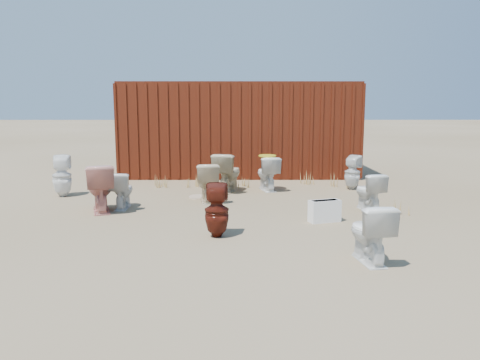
{
  "coord_description": "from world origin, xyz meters",
  "views": [
    {
      "loc": [
        -0.03,
        -7.42,
        1.85
      ],
      "look_at": [
        0.0,
        0.6,
        0.55
      ],
      "focal_mm": 35.0,
      "sensor_mm": 36.0,
      "label": 1
    }
  ],
  "objects_px": {
    "toilet_front_a": "(122,190)",
    "toilet_back_yellowlid": "(267,173)",
    "toilet_front_pink": "(100,188)",
    "loose_tank": "(325,211)",
    "toilet_front_e": "(369,192)",
    "shipping_container": "(239,129)",
    "toilet_front_maroon": "(217,211)",
    "toilet_front_c": "(370,233)",
    "toilet_back_e": "(352,172)",
    "toilet_back_beige_right": "(228,172)",
    "toilet_back_beige_left": "(207,182)",
    "toilet_back_a": "(62,176)"
  },
  "relations": [
    {
      "from": "toilet_front_pink",
      "to": "loose_tank",
      "type": "xyz_separation_m",
      "value": [
        3.77,
        -0.74,
        -0.24
      ]
    },
    {
      "from": "toilet_front_e",
      "to": "toilet_front_maroon",
      "type": "bearing_deg",
      "value": 18.67
    },
    {
      "from": "toilet_front_a",
      "to": "toilet_front_e",
      "type": "distance_m",
      "value": 4.39
    },
    {
      "from": "toilet_front_maroon",
      "to": "toilet_front_e",
      "type": "height_order",
      "value": "toilet_front_maroon"
    },
    {
      "from": "shipping_container",
      "to": "toilet_front_a",
      "type": "distance_m",
      "value": 4.94
    },
    {
      "from": "toilet_back_a",
      "to": "toilet_back_yellowlid",
      "type": "height_order",
      "value": "toilet_back_a"
    },
    {
      "from": "toilet_front_a",
      "to": "toilet_front_maroon",
      "type": "distance_m",
      "value": 2.57
    },
    {
      "from": "toilet_back_beige_right",
      "to": "loose_tank",
      "type": "xyz_separation_m",
      "value": [
        1.59,
        -2.62,
        -0.24
      ]
    },
    {
      "from": "toilet_front_maroon",
      "to": "toilet_back_beige_left",
      "type": "xyz_separation_m",
      "value": [
        -0.3,
        2.41,
        -0.0
      ]
    },
    {
      "from": "toilet_front_e",
      "to": "shipping_container",
      "type": "bearing_deg",
      "value": -77.58
    },
    {
      "from": "toilet_back_yellowlid",
      "to": "loose_tank",
      "type": "bearing_deg",
      "value": 92.02
    },
    {
      "from": "toilet_back_beige_left",
      "to": "toilet_front_a",
      "type": "bearing_deg",
      "value": 12.38
    },
    {
      "from": "toilet_front_a",
      "to": "toilet_back_yellowlid",
      "type": "bearing_deg",
      "value": -147.29
    },
    {
      "from": "toilet_front_e",
      "to": "toilet_back_e",
      "type": "height_order",
      "value": "toilet_back_e"
    },
    {
      "from": "toilet_front_e",
      "to": "toilet_front_c",
      "type": "bearing_deg",
      "value": 60.67
    },
    {
      "from": "toilet_front_maroon",
      "to": "toilet_back_a",
      "type": "height_order",
      "value": "toilet_back_a"
    },
    {
      "from": "toilet_front_c",
      "to": "toilet_front_maroon",
      "type": "xyz_separation_m",
      "value": [
        -1.85,
        1.08,
        0.02
      ]
    },
    {
      "from": "shipping_container",
      "to": "toilet_back_beige_left",
      "type": "relative_size",
      "value": 7.96
    },
    {
      "from": "toilet_front_pink",
      "to": "toilet_back_a",
      "type": "height_order",
      "value": "toilet_front_pink"
    },
    {
      "from": "toilet_front_maroon",
      "to": "loose_tank",
      "type": "distance_m",
      "value": 1.89
    },
    {
      "from": "toilet_back_beige_right",
      "to": "toilet_front_a",
      "type": "bearing_deg",
      "value": 59.89
    },
    {
      "from": "toilet_front_maroon",
      "to": "toilet_back_a",
      "type": "bearing_deg",
      "value": -43.04
    },
    {
      "from": "toilet_back_beige_left",
      "to": "toilet_back_beige_right",
      "type": "distance_m",
      "value": 1.12
    },
    {
      "from": "toilet_front_e",
      "to": "toilet_front_pink",
      "type": "bearing_deg",
      "value": -13.03
    },
    {
      "from": "toilet_front_a",
      "to": "toilet_back_beige_right",
      "type": "xyz_separation_m",
      "value": [
        1.87,
        1.62,
        0.09
      ]
    },
    {
      "from": "toilet_front_pink",
      "to": "shipping_container",
      "type": "bearing_deg",
      "value": -136.08
    },
    {
      "from": "toilet_back_yellowlid",
      "to": "toilet_front_c",
      "type": "bearing_deg",
      "value": 88.06
    },
    {
      "from": "toilet_back_e",
      "to": "toilet_front_e",
      "type": "bearing_deg",
      "value": 119.16
    },
    {
      "from": "shipping_container",
      "to": "toilet_back_yellowlid",
      "type": "height_order",
      "value": "shipping_container"
    },
    {
      "from": "toilet_front_e",
      "to": "toilet_back_beige_right",
      "type": "distance_m",
      "value": 3.09
    },
    {
      "from": "shipping_container",
      "to": "loose_tank",
      "type": "distance_m",
      "value": 5.63
    },
    {
      "from": "toilet_front_a",
      "to": "loose_tank",
      "type": "xyz_separation_m",
      "value": [
        3.46,
        -1.0,
        -0.15
      ]
    },
    {
      "from": "toilet_back_yellowlid",
      "to": "toilet_back_beige_left",
      "type": "bearing_deg",
      "value": 31.44
    },
    {
      "from": "toilet_front_a",
      "to": "toilet_front_c",
      "type": "distance_m",
      "value": 4.66
    },
    {
      "from": "toilet_back_yellowlid",
      "to": "toilet_front_pink",
      "type": "bearing_deg",
      "value": 20.79
    },
    {
      "from": "shipping_container",
      "to": "toilet_back_beige_left",
      "type": "distance_m",
      "value": 3.95
    },
    {
      "from": "toilet_back_yellowlid",
      "to": "toilet_back_beige_right",
      "type": "bearing_deg",
      "value": -3.02
    },
    {
      "from": "toilet_front_c",
      "to": "toilet_back_yellowlid",
      "type": "distance_m",
      "value": 4.78
    },
    {
      "from": "shipping_container",
      "to": "toilet_back_beige_right",
      "type": "bearing_deg",
      "value": -95.22
    },
    {
      "from": "loose_tank",
      "to": "toilet_front_maroon",
      "type": "bearing_deg",
      "value": -171.86
    },
    {
      "from": "toilet_back_a",
      "to": "toilet_front_c",
      "type": "bearing_deg",
      "value": 127.29
    },
    {
      "from": "toilet_front_pink",
      "to": "toilet_front_maroon",
      "type": "distance_m",
      "value": 2.63
    },
    {
      "from": "toilet_front_pink",
      "to": "toilet_back_yellowlid",
      "type": "relative_size",
      "value": 1.13
    },
    {
      "from": "shipping_container",
      "to": "toilet_back_a",
      "type": "distance_m",
      "value": 4.92
    },
    {
      "from": "toilet_front_pink",
      "to": "toilet_back_e",
      "type": "height_order",
      "value": "toilet_front_pink"
    },
    {
      "from": "shipping_container",
      "to": "toilet_back_beige_right",
      "type": "height_order",
      "value": "shipping_container"
    },
    {
      "from": "toilet_front_maroon",
      "to": "loose_tank",
      "type": "bearing_deg",
      "value": -154.15
    },
    {
      "from": "toilet_front_maroon",
      "to": "toilet_front_a",
      "type": "bearing_deg",
      "value": -46.89
    },
    {
      "from": "toilet_back_a",
      "to": "loose_tank",
      "type": "distance_m",
      "value": 5.38
    },
    {
      "from": "toilet_front_a",
      "to": "toilet_back_beige_right",
      "type": "height_order",
      "value": "toilet_back_beige_right"
    }
  ]
}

